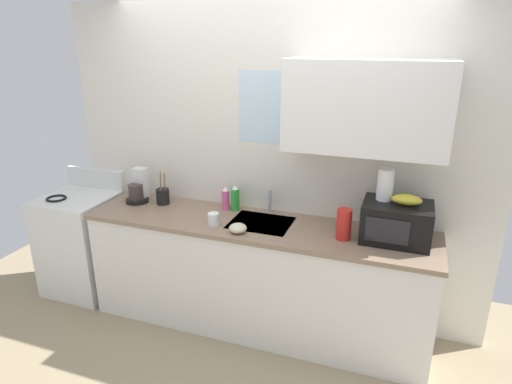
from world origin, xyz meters
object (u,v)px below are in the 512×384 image
at_px(microwave, 396,222).
at_px(banana_bunch, 407,200).
at_px(mug_white, 213,219).
at_px(small_bowl, 238,228).
at_px(coffee_maker, 138,189).
at_px(utensil_crock, 163,196).
at_px(dish_soap_bottle_pink, 226,199).
at_px(stove_range, 83,242).
at_px(cereal_canister, 344,224).
at_px(dish_soap_bottle_green, 235,198).
at_px(paper_towel_roll, 385,184).

xyz_separation_m(microwave, banana_bunch, (0.05, 0.00, 0.17)).
relative_size(mug_white, small_bowl, 0.73).
distance_m(coffee_maker, utensil_crock, 0.23).
bearing_deg(dish_soap_bottle_pink, stove_range, -172.61).
relative_size(banana_bunch, cereal_canister, 0.91).
bearing_deg(mug_white, stove_range, 174.13).
distance_m(banana_bunch, utensil_crock, 1.94).
bearing_deg(coffee_maker, mug_white, -16.91).
distance_m(microwave, dish_soap_bottle_green, 1.26).
height_order(coffee_maker, dish_soap_bottle_green, coffee_maker).
bearing_deg(banana_bunch, stove_range, -179.03).
distance_m(paper_towel_roll, small_bowl, 1.08).
distance_m(paper_towel_roll, utensil_crock, 1.81).
relative_size(banana_bunch, dish_soap_bottle_green, 0.93).
bearing_deg(small_bowl, dish_soap_bottle_green, 114.56).
distance_m(dish_soap_bottle_green, mug_white, 0.34).
xyz_separation_m(paper_towel_roll, coffee_maker, (-2.01, 0.01, -0.28)).
bearing_deg(paper_towel_roll, microwave, -27.38).
bearing_deg(utensil_crock, microwave, -2.17).
relative_size(coffee_maker, small_bowl, 2.15).
xyz_separation_m(dish_soap_bottle_green, cereal_canister, (0.91, -0.24, 0.01)).
height_order(coffee_maker, small_bowl, coffee_maker).
xyz_separation_m(microwave, paper_towel_roll, (-0.10, 0.05, 0.24)).
relative_size(stove_range, mug_white, 11.37).
height_order(stove_range, dish_soap_bottle_green, dish_soap_bottle_green).
bearing_deg(dish_soap_bottle_pink, cereal_canister, -13.05).
height_order(banana_bunch, cereal_canister, banana_bunch).
bearing_deg(stove_range, dish_soap_bottle_pink, 7.39).
xyz_separation_m(utensil_crock, small_bowl, (0.81, -0.32, -0.04)).
bearing_deg(dish_soap_bottle_pink, utensil_crock, -173.75).
relative_size(banana_bunch, coffee_maker, 0.71).
xyz_separation_m(microwave, dish_soap_bottle_pink, (-1.33, 0.13, -0.04)).
bearing_deg(coffee_maker, utensil_crock, 2.85).
height_order(microwave, cereal_canister, microwave).
bearing_deg(utensil_crock, small_bowl, -21.63).
height_order(microwave, banana_bunch, banana_bunch).
bearing_deg(cereal_canister, microwave, 16.17).
xyz_separation_m(stove_range, microwave, (2.69, 0.04, 0.58)).
distance_m(stove_range, microwave, 2.75).
relative_size(stove_range, small_bowl, 8.31).
height_order(paper_towel_roll, cereal_canister, paper_towel_roll).
xyz_separation_m(dish_soap_bottle_pink, cereal_canister, (0.99, -0.23, 0.02)).
bearing_deg(banana_bunch, cereal_canister, -165.62).
relative_size(banana_bunch, dish_soap_bottle_pink, 1.01).
distance_m(coffee_maker, small_bowl, 1.08).
height_order(stove_range, cereal_canister, cereal_canister).
relative_size(paper_towel_roll, cereal_canister, 1.00).
xyz_separation_m(coffee_maker, mug_white, (0.82, -0.25, -0.06)).
height_order(banana_bunch, mug_white, banana_bunch).
relative_size(paper_towel_roll, dish_soap_bottle_pink, 1.11).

